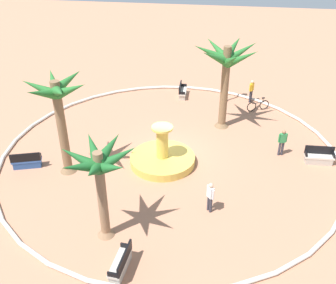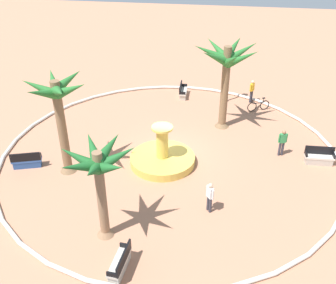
% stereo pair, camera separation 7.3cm
% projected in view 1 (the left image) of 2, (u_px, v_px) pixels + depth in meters
% --- Properties ---
extents(ground_plane, '(80.00, 80.00, 0.00)m').
position_uv_depth(ground_plane, '(170.00, 154.00, 22.76)').
color(ground_plane, tan).
extents(plaza_curb, '(19.42, 19.42, 0.20)m').
position_uv_depth(plaza_curb, '(170.00, 153.00, 22.71)').
color(plaza_curb, silver).
rests_on(plaza_curb, ground).
extents(fountain, '(3.64, 3.64, 2.35)m').
position_uv_depth(fountain, '(162.00, 158.00, 21.80)').
color(fountain, gold).
rests_on(fountain, ground).
extents(palm_tree_near_fountain, '(3.45, 3.35, 5.53)m').
position_uv_depth(palm_tree_near_fountain, '(58.00, 105.00, 19.25)').
color(palm_tree_near_fountain, brown).
rests_on(palm_tree_near_fountain, ground).
extents(palm_tree_by_curb, '(3.23, 3.33, 4.58)m').
position_uv_depth(palm_tree_by_curb, '(99.00, 170.00, 15.41)').
color(palm_tree_by_curb, '#8E6B4C').
rests_on(palm_tree_by_curb, ground).
extents(palm_tree_mid_plaza, '(4.06, 4.12, 5.63)m').
position_uv_depth(palm_tree_mid_plaza, '(226.00, 66.00, 23.51)').
color(palm_tree_mid_plaza, brown).
rests_on(palm_tree_mid_plaza, ground).
extents(bench_east, '(0.54, 1.61, 1.00)m').
position_uv_depth(bench_east, '(182.00, 92.00, 29.44)').
color(bench_east, beige).
rests_on(bench_east, ground).
extents(bench_west, '(1.62, 0.56, 1.00)m').
position_uv_depth(bench_west, '(319.00, 158.00, 21.81)').
color(bench_west, beige).
rests_on(bench_west, ground).
extents(bench_north, '(1.68, 0.96, 1.00)m').
position_uv_depth(bench_north, '(27.00, 162.00, 21.46)').
color(bench_north, '#335BA8').
rests_on(bench_north, ground).
extents(bench_southeast, '(0.64, 1.64, 1.00)m').
position_uv_depth(bench_southeast, '(121.00, 264.00, 15.34)').
color(bench_southeast, beige).
rests_on(bench_southeast, ground).
extents(lamppost, '(0.32, 0.32, 4.04)m').
position_uv_depth(lamppost, '(227.00, 71.00, 27.68)').
color(lamppost, black).
rests_on(lamppost, ground).
extents(bicycle_red_frame, '(1.57, 0.81, 0.94)m').
position_uv_depth(bicycle_red_frame, '(258.00, 105.00, 27.41)').
color(bicycle_red_frame, black).
rests_on(bicycle_red_frame, ground).
extents(person_cyclist_helmet, '(0.34, 0.47, 1.70)m').
position_uv_depth(person_cyclist_helmet, '(251.00, 90.00, 28.30)').
color(person_cyclist_helmet, '#33333D').
rests_on(person_cyclist_helmet, ground).
extents(person_cyclist_photo, '(0.37, 0.44, 1.62)m').
position_uv_depth(person_cyclist_photo, '(210.00, 196.00, 18.09)').
color(person_cyclist_photo, '#33333D').
rests_on(person_cyclist_photo, ground).
extents(person_pedestrian_stroll, '(0.51, 0.28, 1.66)m').
position_uv_depth(person_pedestrian_stroll, '(282.00, 141.00, 22.22)').
color(person_pedestrian_stroll, '#33333D').
rests_on(person_pedestrian_stroll, ground).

